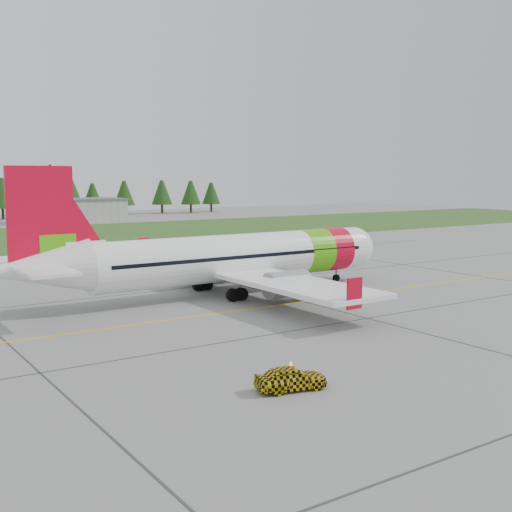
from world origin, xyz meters
TOP-DOWN VIEW (x-y plane):
  - ground at (0.00, 0.00)m, footprint 320.00×320.00m
  - aircraft at (6.53, 14.77)m, footprint 38.83×35.58m
  - follow_me_car at (-5.03, -10.10)m, footprint 1.59×1.77m
  - taxi_guideline at (0.00, 8.00)m, footprint 120.00×0.25m
  - hangar_east at (25.00, 118.00)m, footprint 24.00×12.00m

SIDE VIEW (x-z plane):
  - ground at x=0.00m, z-range 0.00..0.00m
  - taxi_guideline at x=0.00m, z-range 0.00..0.02m
  - follow_me_car at x=-5.03m, z-range 0.00..3.78m
  - hangar_east at x=25.00m, z-range 0.00..5.20m
  - aircraft at x=6.53m, z-range -2.49..9.28m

